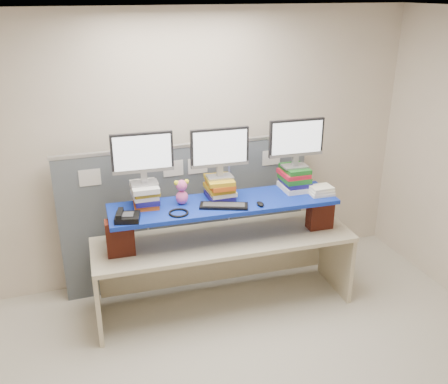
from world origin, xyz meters
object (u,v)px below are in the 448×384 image
object	(u,v)px
blue_board	(224,204)
monitor_right	(296,140)
keyboard	(224,206)
desk_phone	(126,217)
desk	(224,252)
monitor_left	(142,155)
monitor_center	(220,150)

from	to	relation	value
blue_board	monitor_right	world-z (taller)	monitor_right
blue_board	keyboard	world-z (taller)	keyboard
desk_phone	desk	bearing A→B (deg)	21.15
monitor_left	monitor_right	xyz separation A→B (m)	(1.45, -0.07, 0.02)
monitor_right	keyboard	xyz separation A→B (m)	(-0.79, -0.19, -0.48)
desk	monitor_right	bearing A→B (deg)	9.06
blue_board	monitor_left	distance (m)	0.87
blue_board	keyboard	size ratio (longest dim) A/B	4.62
desk_phone	keyboard	bearing A→B (deg)	14.37
monitor_left	monitor_center	size ratio (longest dim) A/B	1.00
monitor_right	keyboard	distance (m)	0.94
monitor_center	keyboard	xyz separation A→B (m)	(-0.04, -0.23, -0.45)
monitor_left	keyboard	xyz separation A→B (m)	(0.66, -0.26, -0.46)
monitor_right	desk_phone	xyz separation A→B (m)	(-1.65, -0.19, -0.46)
monitor_left	desk_phone	distance (m)	0.55
blue_board	desk_phone	bearing A→B (deg)	-170.72
monitor_center	blue_board	bearing A→B (deg)	-87.28
desk_phone	monitor_right	bearing A→B (deg)	21.05
blue_board	monitor_right	size ratio (longest dim) A/B	3.88
monitor_left	keyboard	world-z (taller)	monitor_left
desk	blue_board	bearing A→B (deg)	-177.35
blue_board	desk_phone	xyz separation A→B (m)	(-0.91, -0.11, 0.05)
keyboard	blue_board	bearing A→B (deg)	92.31
desk	desk_phone	size ratio (longest dim) A/B	10.27
desk	monitor_left	size ratio (longest dim) A/B	4.62
monitor_center	desk	bearing A→B (deg)	-87.28
monitor_right	desk	bearing A→B (deg)	-170.94
blue_board	keyboard	distance (m)	0.12
desk	keyboard	size ratio (longest dim) A/B	5.49
desk	blue_board	distance (m)	0.50
desk	monitor_left	bearing A→B (deg)	170.43
desk	desk_phone	bearing A→B (deg)	-170.72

